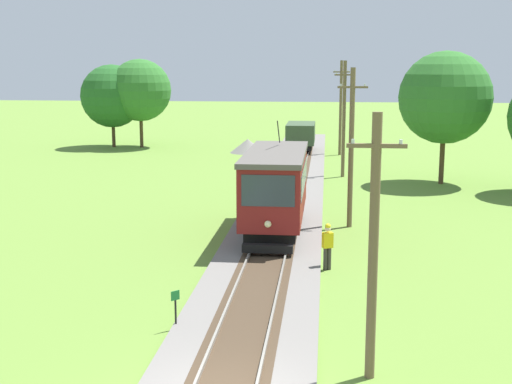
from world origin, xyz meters
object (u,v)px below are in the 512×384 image
Objects in this scene: freight_car at (301,136)px; utility_pole_mid at (344,118)px; gravel_pile at (248,146)px; tree_left_far at (140,90)px; utility_pole_near_tram at (351,146)px; trackside_signal_marker at (176,308)px; red_tram at (276,187)px; utility_pole_far at (341,107)px; tree_right_near at (112,96)px; tree_left_near at (445,98)px; utility_pole_foreground at (373,245)px; track_worker at (328,244)px.

utility_pole_mid is at bearing -74.78° from freight_car.
gravel_pile is 0.38× the size of tree_left_far.
trackside_signal_marker is (-5.42, -13.49, -3.17)m from utility_pole_near_tram.
utility_pole_far is at bearing 83.22° from red_tram.
tree_right_near is 2.73m from tree_left_far.
trackside_signal_marker is 40.66m from gravel_pile.
trackside_signal_marker is 29.03m from tree_left_near.
tree_left_near reaches higher than utility_pole_mid.
trackside_signal_marker is at bearing -114.18° from tree_left_near.
utility_pole_foreground is 30.67m from utility_pole_mid.
utility_pole_near_tram is 6.34× the size of trackside_signal_marker.
tree_left_near reaches higher than utility_pole_foreground.
utility_pole_foreground is 15.94m from utility_pole_near_tram.
utility_pole_mid is 2.52× the size of gravel_pile.
trackside_signal_marker is 0.14× the size of tree_left_near.
utility_pole_mid is (3.38, 16.72, 1.85)m from red_tram.
tree_right_near is (-15.66, 43.51, 4.09)m from trackside_signal_marker.
utility_pole_near_tram is 0.88× the size of tree_left_near.
utility_pole_mid is 24.00m from tree_left_far.
gravel_pile is at bearing -16.08° from tree_left_far.
utility_pole_foreground is at bearing -65.35° from tree_right_near.
red_tram is 1.31× the size of utility_pole_foreground.
tree_right_near is (-21.08, 3.56, 0.67)m from utility_pole_far.
track_worker is (6.99, -34.21, 0.38)m from gravel_pile.
track_worker is 41.28m from tree_left_far.
utility_pole_near_tram is at bearing -54.91° from tree_right_near.
utility_pole_mid reaches higher than utility_pole_foreground.
utility_pole_foreground is (3.38, -13.94, 1.16)m from red_tram.
red_tram is at bearing -64.89° from tree_left_far.
tree_left_far is (-18.41, 15.34, 1.26)m from utility_pole_mid.
red_tram is 1.64× the size of freight_car.
red_tram is 1.08× the size of utility_pole_mid.
tree_right_near is at bearing 147.57° from tree_left_near.
utility_pole_far is (0.00, 26.46, 0.25)m from utility_pole_near_tram.
tree_left_near is at bearing 56.45° from red_tram.
utility_pole_near_tram is 26.46m from utility_pole_far.
utility_pole_far reaches higher than gravel_pile.
utility_pole_mid is at bearing -56.95° from gravel_pile.
utility_pole_mid is 1.03× the size of tree_right_near.
tree_right_near reaches higher than utility_pole_foreground.
red_tram is 14.39m from utility_pole_foreground.
gravel_pile is 20.96m from tree_left_near.
utility_pole_mid is at bearing -35.94° from tree_right_near.
tree_left_near is (6.30, 28.54, 2.20)m from utility_pole_foreground.
tree_right_near reaches higher than trackside_signal_marker.
utility_pole_far reaches higher than utility_pole_near_tram.
utility_pole_far is 8.78m from gravel_pile.
tree_left_near is 1.04× the size of tree_left_far.
tree_right_near is (-21.08, 45.94, 1.40)m from utility_pole_foreground.
trackside_signal_marker is at bearing -86.31° from gravel_pile.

